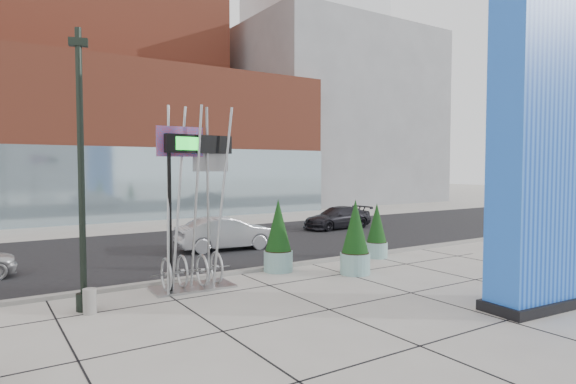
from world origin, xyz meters
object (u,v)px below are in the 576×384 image
blue_pylon (538,132)px  car_silver_mid (227,234)px  lamp_post (82,197)px  overhead_street_sign (195,157)px  concrete_bollard (90,301)px  public_art_sculpture (193,241)px

blue_pylon → car_silver_mid: blue_pylon is taller
lamp_post → overhead_street_sign: lamp_post is taller
concrete_bollard → lamp_post: bearing=100.6°
blue_pylon → car_silver_mid: bearing=107.4°
blue_pylon → overhead_street_sign: 9.33m
lamp_post → concrete_bollard: lamp_post is taller
blue_pylon → concrete_bollard: size_ratio=14.86×
blue_pylon → car_silver_mid: (-2.82, 12.28, -3.82)m
lamp_post → car_silver_mid: 9.56m
lamp_post → public_art_sculpture: lamp_post is taller
car_silver_mid → lamp_post: bearing=137.6°
overhead_street_sign → concrete_bollard: bearing=-172.1°
lamp_post → concrete_bollard: 2.62m
overhead_street_sign → car_silver_mid: bearing=50.2°
concrete_bollard → car_silver_mid: 9.51m
overhead_street_sign → car_silver_mid: 7.57m
blue_pylon → overhead_street_sign: size_ratio=2.04×
concrete_bollard → overhead_street_sign: overhead_street_sign is taller
public_art_sculpture → lamp_post: bearing=-166.4°
public_art_sculpture → car_silver_mid: 6.73m
blue_pylon → overhead_street_sign: bearing=139.6°
public_art_sculpture → car_silver_mid: public_art_sculpture is taller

